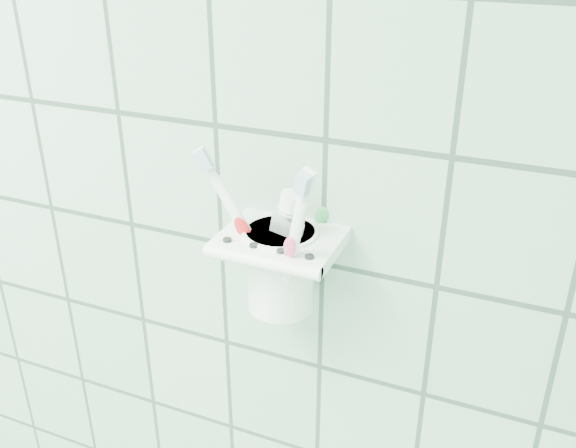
% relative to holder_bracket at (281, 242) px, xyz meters
% --- Properties ---
extents(holder_bracket, '(0.13, 0.11, 0.04)m').
position_rel_holder_bracket_xyz_m(holder_bracket, '(0.00, 0.00, 0.00)').
color(holder_bracket, white).
rests_on(holder_bracket, wall_back).
extents(cup, '(0.08, 0.08, 0.10)m').
position_rel_holder_bracket_xyz_m(cup, '(-0.00, 0.00, -0.03)').
color(cup, white).
rests_on(cup, holder_bracket).
extents(toothbrush_pink, '(0.09, 0.03, 0.20)m').
position_rel_holder_bracket_xyz_m(toothbrush_pink, '(0.01, -0.00, 0.03)').
color(toothbrush_pink, white).
rests_on(toothbrush_pink, cup).
extents(toothbrush_blue, '(0.07, 0.07, 0.21)m').
position_rel_holder_bracket_xyz_m(toothbrush_blue, '(-0.01, 0.02, 0.03)').
color(toothbrush_blue, white).
rests_on(toothbrush_blue, cup).
extents(toothbrush_orange, '(0.06, 0.06, 0.21)m').
position_rel_holder_bracket_xyz_m(toothbrush_orange, '(0.00, -0.01, 0.03)').
color(toothbrush_orange, white).
rests_on(toothbrush_orange, cup).
extents(toothpaste_tube, '(0.06, 0.04, 0.15)m').
position_rel_holder_bracket_xyz_m(toothpaste_tube, '(-0.01, 0.00, 0.00)').
color(toothpaste_tube, silver).
rests_on(toothpaste_tube, cup).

